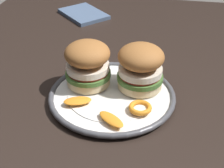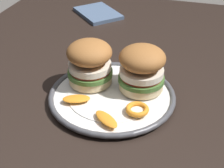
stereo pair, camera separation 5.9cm
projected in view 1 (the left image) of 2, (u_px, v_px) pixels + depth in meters
dining_table at (100, 140)px, 0.74m from camera, size 1.46×1.00×0.70m
dinner_plate at (112, 96)px, 0.73m from camera, size 0.28×0.28×0.02m
sandwich_half_left at (88, 63)px, 0.73m from camera, size 0.11×0.11×0.10m
sandwich_half_right at (141, 66)px, 0.72m from camera, size 0.11×0.11×0.10m
orange_peel_curled at (140, 107)px, 0.67m from camera, size 0.07×0.07×0.01m
orange_peel_strip_long at (111, 119)px, 0.64m from camera, size 0.06×0.07×0.01m
orange_peel_strip_short at (77, 101)px, 0.69m from camera, size 0.05×0.06×0.01m
folded_napkin at (84, 14)px, 1.13m from camera, size 0.19×0.19×0.01m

